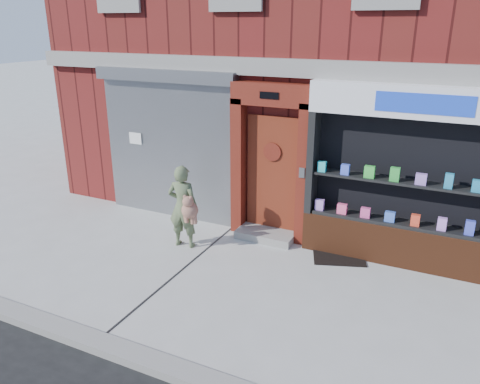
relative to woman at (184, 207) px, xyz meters
The scene contains 8 objects.
ground 2.26m from the woman, 21.48° to the right, with size 80.00×80.00×0.00m, color #9E9E99.
curb 3.60m from the woman, 56.00° to the right, with size 60.00×0.30×0.12m, color gray.
building 6.44m from the woman, 69.27° to the left, with size 12.00×8.16×8.00m.
shutter_bay 1.81m from the woman, 131.73° to the left, with size 3.10×0.30×3.04m.
red_door_bay 1.77m from the woman, 41.50° to the left, with size 1.52×0.58×2.90m.
pharmacy_bay 3.91m from the woman, 15.56° to the left, with size 3.50×0.41×3.00m.
woman is the anchor object (origin of this frame).
doormat 2.88m from the woman, 15.74° to the left, with size 0.88×0.62×0.02m, color black.
Camera 1 is at (2.27, -5.80, 3.88)m, focal length 35.00 mm.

